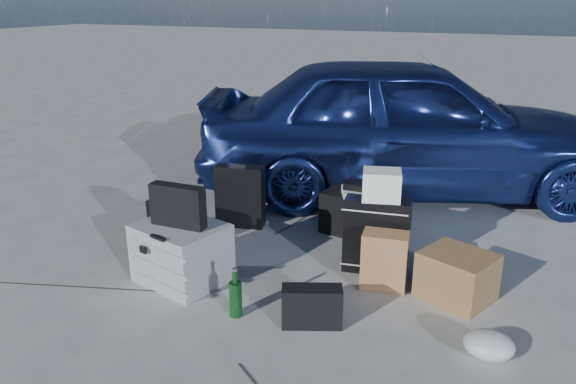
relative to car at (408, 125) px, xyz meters
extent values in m
plane|color=#B5B5B0|center=(-0.42, -2.65, -0.73)|extent=(60.00, 60.00, 0.00)
imported|color=navy|center=(0.00, 0.00, 0.00)|extent=(4.65, 3.17, 1.47)
cube|color=#ACB0B1|center=(-1.04, -2.67, -0.51)|extent=(0.71, 0.63, 0.44)
cube|color=black|center=(-1.04, -2.68, -0.14)|extent=(0.41, 0.11, 0.31)
cube|color=black|center=(-1.49, -2.15, -0.55)|extent=(0.47, 0.13, 0.36)
cube|color=black|center=(-1.16, -1.56, -0.45)|extent=(0.46, 0.24, 0.57)
cube|color=black|center=(0.22, -1.94, -0.44)|extent=(0.51, 0.25, 0.58)
cube|color=white|center=(0.24, -1.92, -0.04)|extent=(0.33, 0.29, 0.22)
cube|color=black|center=(-0.05, -1.33, -0.55)|extent=(0.79, 0.43, 0.37)
cube|color=white|center=(-0.07, -1.33, -0.33)|extent=(0.43, 0.39, 0.06)
cube|color=black|center=(-0.09, -1.34, -0.27)|extent=(0.27, 0.20, 0.06)
cube|color=#A66C48|center=(0.35, -2.17, -0.52)|extent=(0.34, 0.24, 0.43)
cube|color=olive|center=(0.85, -2.11, -0.56)|extent=(0.57, 0.54, 0.34)
ellipsoid|color=silver|center=(1.13, -2.74, -0.65)|extent=(0.31, 0.27, 0.16)
cube|color=black|center=(0.06, -2.84, -0.60)|extent=(0.41, 0.28, 0.27)
cylinder|color=#0B3413|center=(-0.44, -2.94, -0.57)|extent=(0.09, 0.09, 0.33)
camera|label=1|loc=(1.20, -5.77, 1.28)|focal=35.00mm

